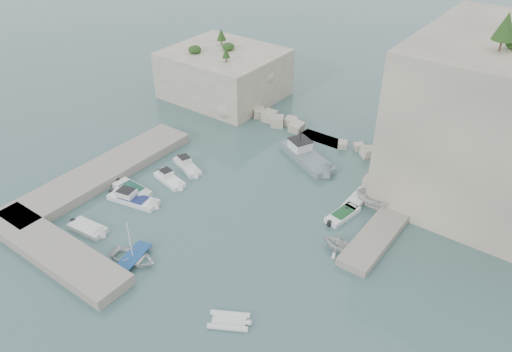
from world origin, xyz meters
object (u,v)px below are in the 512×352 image
Objects in this scene: motorboat_c at (132,191)px; tender_east_d at (378,207)px; motorboat_d at (134,202)px; motorboat_a at (187,168)px; motorboat_b at (170,182)px; tender_east_b at (342,217)px; inflatable_dinghy at (229,322)px; tender_east_a at (338,250)px; tender_east_c at (357,202)px; work_boat at (307,161)px; motorboat_e at (88,230)px; rowboat at (133,260)px.

tender_east_d is at bearing 33.36° from motorboat_c.
motorboat_c is at bearing 131.18° from motorboat_d.
motorboat_d is (-0.08, -8.39, 0.00)m from motorboat_a.
motorboat_b is 4.37m from motorboat_c.
motorboat_b reaches higher than tender_east_b.
motorboat_d is 19.81m from inflatable_dinghy.
tender_east_c is at bearing 15.57° from tender_east_a.
tender_east_d reaches higher than motorboat_a.
tender_east_d is at bearing -0.06° from tender_east_a.
tender_east_b is at bearing 179.44° from tender_east_c.
motorboat_b is at bearing 117.44° from tender_east_b.
inflatable_dinghy is at bearing -21.22° from motorboat_b.
motorboat_d is 24.20m from tender_east_c.
tender_east_c is at bearing 93.98° from tender_east_d.
motorboat_b is at bearing -101.96° from work_boat.
motorboat_a and motorboat_b have the same top height.
motorboat_b is at bearing 117.53° from inflatable_dinghy.
motorboat_d is 1.26× the size of tender_east_d.
tender_east_d is (2.22, 0.60, 0.00)m from tender_east_c.
motorboat_c is at bearing 109.33° from tender_east_d.
motorboat_b is at bearing 65.19° from motorboat_c.
motorboat_c and tender_east_c have the same top height.
tender_east_a is (21.52, -2.00, 0.00)m from motorboat_a.
work_boat reaches higher than motorboat_a.
work_boat is at bearing 61.37° from tender_east_d.
tender_east_d reaches higher than motorboat_b.
tender_east_b is 0.91× the size of tender_east_d.
tender_east_d is (2.24, 3.80, 0.00)m from tender_east_b.
work_boat reaches higher than motorboat_c.
tender_east_b is at bearing 138.43° from tender_east_d.
motorboat_b is 1.04× the size of tender_east_b.
inflatable_dinghy is 20.95m from tender_east_c.
motorboat_a is at bearing 77.66° from motorboat_d.
tender_east_b reaches higher than inflatable_dinghy.
rowboat is (6.93, -0.25, 0.00)m from motorboat_e.
inflatable_dinghy is (20.30, -7.83, 0.00)m from motorboat_c.
inflatable_dinghy is 0.72× the size of tender_east_d.
tender_east_d reaches higher than tender_east_b.
motorboat_b is 11.12m from motorboat_e.
work_boat reaches higher than motorboat_d.
motorboat_d is 22.44m from tender_east_b.
rowboat is 11.75m from inflatable_dinghy.
motorboat_e is at bearing 135.94° from tender_east_c.
tender_east_c is 9.74m from work_boat.
inflatable_dinghy is at bearing -31.26° from motorboat_d.
motorboat_c is 27.07m from tender_east_d.
tender_east_d is (14.81, 21.19, 0.00)m from rowboat.
work_boat reaches higher than rowboat.
tender_east_c is at bearing 34.76° from motorboat_c.
tender_east_a is 0.74× the size of tender_east_b.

